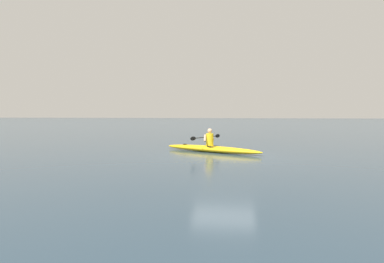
% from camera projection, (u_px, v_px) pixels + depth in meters
% --- Properties ---
extents(ground_plane, '(160.00, 160.00, 0.00)m').
position_uv_depth(ground_plane, '(224.00, 156.00, 13.69)').
color(ground_plane, '#283D4C').
extents(kayak, '(4.55, 2.78, 0.28)m').
position_uv_depth(kayak, '(211.00, 149.00, 15.13)').
color(kayak, '#EAB214').
rests_on(kayak, ground).
extents(kayaker, '(1.15, 2.11, 0.76)m').
position_uv_depth(kayaker, '(209.00, 138.00, 15.17)').
color(kayaker, yellow).
rests_on(kayaker, kayak).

